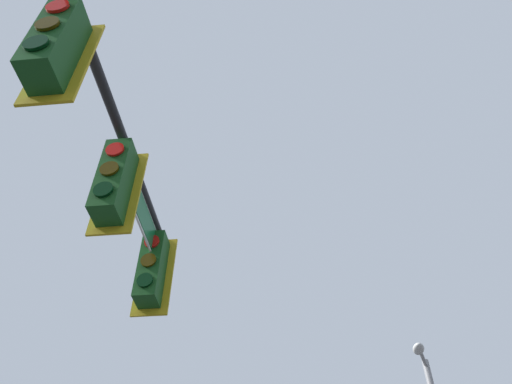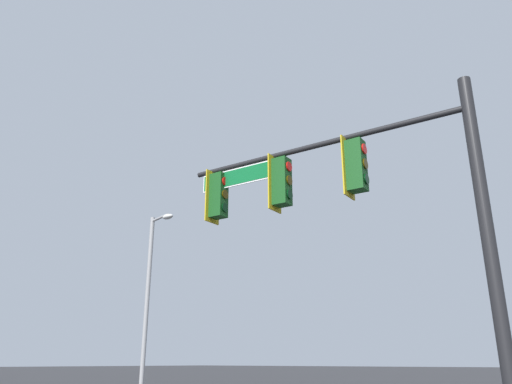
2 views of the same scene
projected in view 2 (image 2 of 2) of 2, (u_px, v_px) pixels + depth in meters
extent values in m
cylinder|color=black|center=(492.00, 261.00, 8.35)|extent=(0.24, 0.24, 6.97)
cylinder|color=black|center=(313.00, 146.00, 10.96)|extent=(6.44, 0.89, 0.12)
cube|color=gold|center=(348.00, 168.00, 10.34)|extent=(0.09, 0.52, 1.30)
cube|color=#144719|center=(356.00, 166.00, 10.24)|extent=(0.40, 0.36, 1.10)
cylinder|color=#144719|center=(354.00, 139.00, 10.44)|extent=(0.04, 0.04, 0.12)
cylinder|color=red|center=(364.00, 149.00, 10.24)|extent=(0.06, 0.22, 0.22)
cylinder|color=#392D05|center=(365.00, 164.00, 10.14)|extent=(0.06, 0.22, 0.22)
cylinder|color=black|center=(367.00, 179.00, 10.03)|extent=(0.06, 0.22, 0.22)
cube|color=gold|center=(274.00, 184.00, 11.27)|extent=(0.09, 0.52, 1.30)
cube|color=#144719|center=(282.00, 182.00, 11.17)|extent=(0.40, 0.36, 1.10)
cylinder|color=#144719|center=(281.00, 157.00, 11.36)|extent=(0.04, 0.04, 0.12)
cylinder|color=red|center=(289.00, 166.00, 11.17)|extent=(0.06, 0.22, 0.22)
cylinder|color=#392D05|center=(289.00, 180.00, 11.06)|extent=(0.06, 0.22, 0.22)
cylinder|color=black|center=(290.00, 194.00, 10.96)|extent=(0.06, 0.22, 0.22)
cube|color=gold|center=(212.00, 197.00, 12.19)|extent=(0.09, 0.52, 1.30)
cube|color=#144719|center=(219.00, 196.00, 12.09)|extent=(0.40, 0.36, 1.10)
cylinder|color=#144719|center=(219.00, 172.00, 12.29)|extent=(0.04, 0.04, 0.12)
cylinder|color=red|center=(225.00, 181.00, 12.10)|extent=(0.06, 0.22, 0.22)
cylinder|color=#392D05|center=(225.00, 194.00, 11.99)|extent=(0.06, 0.22, 0.22)
cylinder|color=black|center=(225.00, 207.00, 11.88)|extent=(0.06, 0.22, 0.22)
cube|color=#0F602D|center=(236.00, 177.00, 11.95)|extent=(1.92, 0.27, 0.38)
cube|color=white|center=(236.00, 177.00, 11.95)|extent=(1.98, 0.26, 0.44)
cylinder|color=gray|center=(146.00, 310.00, 19.75)|extent=(0.18, 0.18, 7.64)
cylinder|color=gray|center=(160.00, 218.00, 20.45)|extent=(1.30, 0.35, 0.10)
ellipsoid|color=silver|center=(168.00, 217.00, 19.94)|extent=(0.56, 0.28, 0.20)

